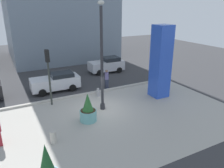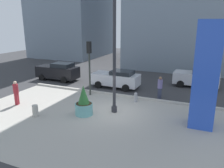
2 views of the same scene
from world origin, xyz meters
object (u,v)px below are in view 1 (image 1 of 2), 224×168
object	(u,v)px
car_curb_east	(56,82)
car_passing_lane	(107,65)
concrete_bollard	(53,137)
potted_plant_near_left	(88,110)
traffic_light_far_side	(48,69)
lamp_post	(102,60)
pedestrian_on_sidewalk	(107,78)
fire_hydrant	(98,92)
art_pillar_blue	(161,62)

from	to	relation	value
car_curb_east	car_passing_lane	bearing A→B (deg)	25.38
concrete_bollard	potted_plant_near_left	bearing A→B (deg)	28.78
traffic_light_far_side	car_passing_lane	world-z (taller)	traffic_light_far_side
lamp_post	pedestrian_on_sidewalk	world-z (taller)	lamp_post
lamp_post	car_curb_east	distance (m)	6.43
car_curb_east	car_passing_lane	size ratio (longest dim) A/B	1.07
concrete_bollard	fire_hydrant	bearing A→B (deg)	45.34
art_pillar_blue	potted_plant_near_left	bearing A→B (deg)	-169.32
art_pillar_blue	car_passing_lane	distance (m)	8.67
car_curb_east	pedestrian_on_sidewalk	xyz separation A→B (m)	(4.25, -1.63, 0.18)
lamp_post	concrete_bollard	xyz separation A→B (m)	(-4.25, -2.63, -3.33)
car_passing_lane	potted_plant_near_left	bearing A→B (deg)	-122.50
fire_hydrant	traffic_light_far_side	distance (m)	4.63
fire_hydrant	pedestrian_on_sidewalk	distance (m)	2.09
lamp_post	art_pillar_blue	bearing A→B (deg)	1.43
fire_hydrant	concrete_bollard	distance (m)	7.07
art_pillar_blue	fire_hydrant	bearing A→B (deg)	153.77
potted_plant_near_left	car_curb_east	xyz separation A→B (m)	(-0.47, 6.54, 0.05)
car_curb_east	concrete_bollard	bearing A→B (deg)	-105.33
art_pillar_blue	fire_hydrant	distance (m)	5.73
lamp_post	traffic_light_far_side	world-z (taller)	lamp_post
potted_plant_near_left	pedestrian_on_sidewalk	size ratio (longest dim) A/B	1.10
lamp_post	concrete_bollard	world-z (taller)	lamp_post
art_pillar_blue	fire_hydrant	size ratio (longest dim) A/B	7.85
lamp_post	art_pillar_blue	distance (m)	5.37
traffic_light_far_side	car_curb_east	distance (m)	3.71
car_curb_east	pedestrian_on_sidewalk	distance (m)	4.56
lamp_post	car_passing_lane	size ratio (longest dim) A/B	1.91
lamp_post	art_pillar_blue	world-z (taller)	lamp_post
fire_hydrant	pedestrian_on_sidewalk	xyz separation A→B (m)	(1.48, 1.34, 0.63)
concrete_bollard	traffic_light_far_side	world-z (taller)	traffic_light_far_side
traffic_light_far_side	car_curb_east	size ratio (longest dim) A/B	1.01
art_pillar_blue	car_curb_east	bearing A→B (deg)	144.62
potted_plant_near_left	car_curb_east	size ratio (longest dim) A/B	0.46
potted_plant_near_left	traffic_light_far_side	bearing A→B (deg)	113.15
concrete_bollard	car_curb_east	bearing A→B (deg)	74.67
car_curb_east	potted_plant_near_left	bearing A→B (deg)	-85.93
art_pillar_blue	car_curb_east	size ratio (longest dim) A/B	1.38
lamp_post	car_passing_lane	world-z (taller)	lamp_post
potted_plant_near_left	traffic_light_far_side	world-z (taller)	traffic_light_far_side
art_pillar_blue	pedestrian_on_sidewalk	distance (m)	5.15
potted_plant_near_left	car_passing_lane	bearing A→B (deg)	57.50
lamp_post	fire_hydrant	bearing A→B (deg)	73.44
car_curb_east	pedestrian_on_sidewalk	size ratio (longest dim) A/B	2.38
art_pillar_blue	concrete_bollard	xyz separation A→B (m)	(-9.56, -2.76, -2.57)
car_curb_east	car_passing_lane	xyz separation A→B (m)	(6.64, 3.15, 0.04)
potted_plant_near_left	pedestrian_on_sidewalk	xyz separation A→B (m)	(3.79, 4.90, 0.23)
lamp_post	car_passing_lane	distance (m)	10.08
pedestrian_on_sidewalk	car_curb_east	bearing A→B (deg)	158.98
fire_hydrant	art_pillar_blue	bearing A→B (deg)	-26.23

